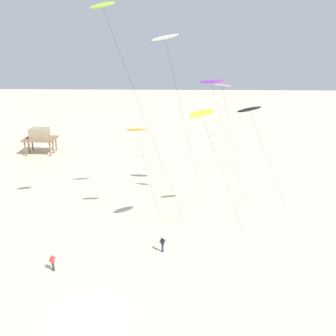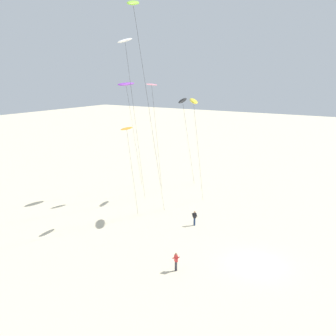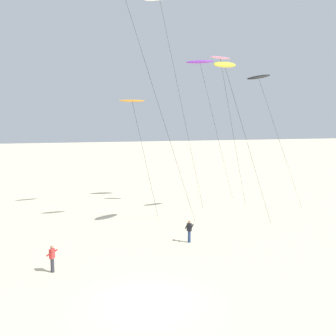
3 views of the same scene
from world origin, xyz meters
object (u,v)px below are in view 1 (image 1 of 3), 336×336
kite_flyer_middle (163,244)px  kite_orange (137,131)px  kite_pink (223,88)px  kite_flyer_nearest (53,262)px  kite_lime (104,9)px  kite_purple (212,82)px  kite_white (165,39)px  stilt_house (40,135)px  kite_yellow (202,114)px  kite_black (250,111)px

kite_flyer_middle → kite_orange: bearing=113.9°
kite_pink → kite_flyer_nearest: 24.97m
kite_lime → kite_pink: bearing=27.1°
kite_purple → kite_flyer_nearest: bearing=-132.2°
kite_white → stilt_house: size_ratio=3.64×
kite_yellow → kite_flyer_middle: size_ratio=8.29×
kite_pink → kite_orange: (-9.29, -3.00, -4.21)m
kite_purple → kite_yellow: bearing=-99.1°
kite_lime → kite_white: size_ratio=1.13×
kite_lime → kite_purple: bearing=41.4°
kite_white → stilt_house: kite_white is taller
kite_black → kite_purple: 7.79m
stilt_house → kite_black: bearing=-38.0°
kite_pink → kite_orange: bearing=-162.1°
kite_flyer_nearest → kite_flyer_middle: (9.75, 3.38, 0.00)m
kite_pink → kite_black: kite_pink is taller
kite_orange → kite_purple: bearing=37.7°
kite_flyer_middle → kite_flyer_nearest: bearing=-160.9°
kite_yellow → kite_black: bearing=40.0°
kite_orange → kite_lime: bearing=-127.8°
kite_lime → kite_orange: size_ratio=2.14×
kite_black → stilt_house: size_ratio=2.38×
kite_yellow → kite_orange: 8.49m
kite_flyer_middle → kite_lime: bearing=143.8°
kite_flyer_nearest → kite_flyer_middle: 10.32m
kite_lime → kite_flyer_nearest: (-4.46, -7.25, -21.49)m
kite_lime → stilt_house: kite_lime is taller
kite_purple → kite_flyer_middle: size_ratio=9.23×
kite_yellow → kite_flyer_middle: (-3.58, -2.25, -12.45)m
kite_yellow → stilt_house: kite_yellow is taller
kite_pink → kite_white: kite_white is taller
kite_flyer_nearest → kite_flyer_middle: size_ratio=1.00×
kite_pink → kite_flyer_middle: bearing=-122.6°
kite_lime → kite_flyer_nearest: kite_lime is taller
kite_flyer_nearest → kite_flyer_middle: same height
kite_black → stilt_house: (-32.61, 25.44, -9.48)m
kite_purple → kite_flyer_nearest: size_ratio=9.23×
kite_orange → kite_flyer_nearest: bearing=-123.5°
kite_pink → stilt_house: kite_pink is taller
kite_pink → kite_yellow: bearing=-109.6°
kite_orange → kite_flyer_nearest: (-6.74, -10.19, -9.67)m
kite_pink → kite_purple: bearing=105.0°
kite_pink → kite_flyer_nearest: (-16.03, -13.18, -13.89)m
stilt_house → kite_flyer_middle: bearing=-53.5°
kite_white → kite_flyer_nearest: (-9.75, -12.43, -18.92)m
kite_purple → kite_flyer_nearest: (-15.10, -16.64, -14.14)m
kite_lime → kite_black: bearing=11.1°
kite_flyer_nearest → kite_lime: bearing=58.4°
kite_flyer_middle → stilt_house: stilt_house is taller
kite_purple → stilt_house: kite_purple is taller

